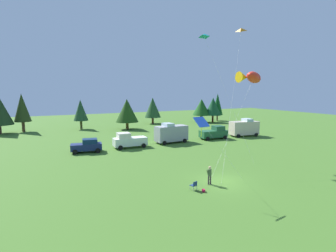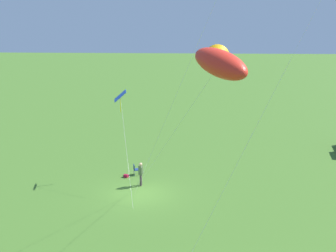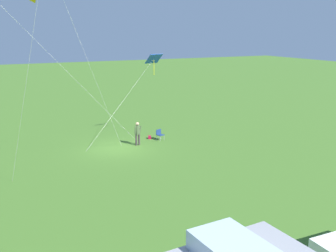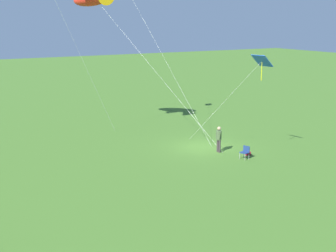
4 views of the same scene
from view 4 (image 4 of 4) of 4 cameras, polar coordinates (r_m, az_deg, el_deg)
ground_plane at (r=32.58m, az=4.45°, el=-2.55°), size 160.00×160.00×0.00m
person_kite_flyer at (r=31.15m, az=6.21°, el=-1.38°), size 0.58×0.35×1.74m
folding_chair at (r=30.07m, az=9.39°, el=-3.06°), size 0.59×0.59×0.82m
backpack_on_grass at (r=31.00m, az=9.72°, el=-3.31°), size 0.32×0.38×0.22m
kite_diamond_blue at (r=29.74m, az=11.24°, el=7.58°), size 6.56×2.01×6.53m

